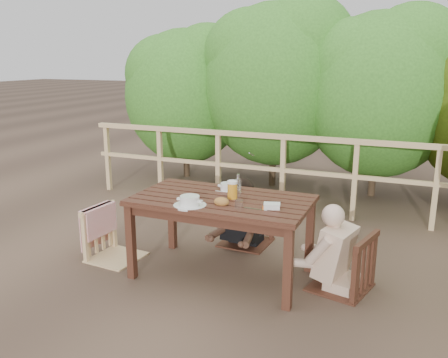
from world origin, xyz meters
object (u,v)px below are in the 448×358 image
at_px(soup_near, 190,201).
at_px(tumbler, 239,205).
at_px(table, 222,237).
at_px(beer_glass, 232,190).
at_px(bottle, 238,187).
at_px(chair_right, 343,235).
at_px(bread_roll, 222,202).
at_px(soup_far, 228,187).
at_px(chair_left, 114,212).
at_px(chair_far, 246,198).
at_px(woman, 247,191).
at_px(diner_right, 348,222).
at_px(butter_tub, 272,207).

height_order(soup_near, tumbler, soup_near).
relative_size(table, beer_glass, 8.92).
bearing_deg(bottle, chair_right, 5.40).
height_order(soup_near, beer_glass, beer_glass).
height_order(bread_roll, beer_glass, beer_glass).
bearing_deg(beer_glass, soup_far, 120.08).
xyz_separation_m(table, soup_far, (-0.05, 0.26, 0.40)).
relative_size(chair_left, soup_near, 3.46).
bearing_deg(chair_far, table, -83.16).
relative_size(woman, soup_far, 4.77).
height_order(table, bottle, bottle).
bearing_deg(soup_far, tumbler, -58.73).
relative_size(beer_glass, bottle, 0.76).
bearing_deg(bottle, woman, 103.95).
relative_size(chair_left, soup_far, 4.00).
relative_size(chair_right, bottle, 4.25).
bearing_deg(bread_roll, diner_right, 18.13).
bearing_deg(beer_glass, diner_right, 7.35).
xyz_separation_m(soup_near, soup_far, (0.12, 0.55, -0.01)).
relative_size(bread_roll, tumbler, 1.59).
distance_m(diner_right, soup_near, 1.34).
xyz_separation_m(chair_far, tumbler, (0.30, -1.02, 0.26)).
bearing_deg(chair_right, bread_roll, -57.43).
bearing_deg(soup_far, soup_near, -102.61).
xyz_separation_m(bread_roll, tumbler, (0.17, -0.04, 0.00)).
distance_m(woman, diner_right, 1.32).
xyz_separation_m(diner_right, bread_roll, (-1.01, -0.33, 0.15)).
relative_size(woman, diner_right, 0.95).
bearing_deg(bread_roll, chair_far, 97.64).
height_order(woman, bottle, woman).
relative_size(diner_right, beer_glass, 6.93).
relative_size(chair_right, soup_near, 3.49).
distance_m(chair_right, butter_tub, 0.67).
xyz_separation_m(soup_near, bottle, (0.30, 0.36, 0.07)).
xyz_separation_m(soup_near, beer_glass, (0.26, 0.32, 0.04)).
bearing_deg(soup_far, chair_far, 91.12).
height_order(chair_right, diner_right, diner_right).
bearing_deg(woman, soup_near, 86.98).
xyz_separation_m(chair_right, beer_glass, (-0.96, -0.13, 0.32)).
distance_m(soup_far, beer_glass, 0.28).
relative_size(bottle, butter_tub, 1.68).
bearing_deg(butter_tub, soup_far, 129.76).
xyz_separation_m(chair_right, soup_far, (-1.10, 0.11, 0.27)).
relative_size(soup_far, bottle, 1.05).
height_order(woman, bread_roll, woman).
bearing_deg(bottle, chair_far, 104.32).
bearing_deg(table, bottle, 24.17).
height_order(woman, soup_near, woman).
bearing_deg(soup_far, beer_glass, -59.92).
relative_size(chair_right, diner_right, 0.81).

